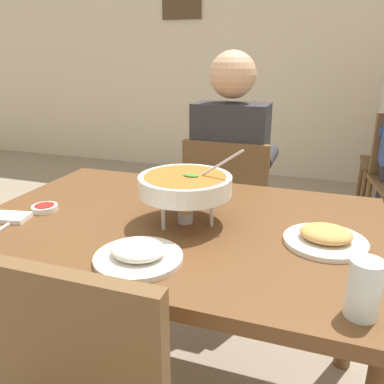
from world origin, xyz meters
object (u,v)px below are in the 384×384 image
object	(u,v)px
chair_diner_main	(229,212)
curry_bowl	(185,185)
appetizer_plate	(326,238)
sauce_dish	(45,208)
drink_glass	(363,292)
dining_table_main	(178,248)
rice_plate	(138,254)
diner_main	(231,167)

from	to	relation	value
chair_diner_main	curry_bowl	size ratio (longest dim) A/B	2.71
chair_diner_main	curry_bowl	bearing A→B (deg)	-87.56
curry_bowl	appetizer_plate	bearing A→B (deg)	-1.96
curry_bowl	chair_diner_main	bearing A→B (deg)	92.44
sauce_dish	drink_glass	size ratio (longest dim) A/B	0.69
curry_bowl	drink_glass	bearing A→B (deg)	-33.41
chair_diner_main	curry_bowl	distance (m)	0.84
dining_table_main	sauce_dish	bearing A→B (deg)	-170.82
drink_glass	appetizer_plate	bearing A→B (deg)	103.42
rice_plate	appetizer_plate	world-z (taller)	same
diner_main	curry_bowl	size ratio (longest dim) A/B	3.94
chair_diner_main	diner_main	size ratio (longest dim) A/B	0.69
dining_table_main	appetizer_plate	bearing A→B (deg)	-2.93
curry_bowl	drink_glass	world-z (taller)	curry_bowl
diner_main	curry_bowl	xyz separation A→B (m)	(0.03, -0.78, 0.15)
rice_plate	dining_table_main	bearing A→B (deg)	89.78
curry_bowl	appetizer_plate	distance (m)	0.45
appetizer_plate	sauce_dish	world-z (taller)	appetizer_plate
rice_plate	drink_glass	distance (m)	0.56
chair_diner_main	diner_main	bearing A→B (deg)	90.00
rice_plate	appetizer_plate	size ratio (longest dim) A/B	1.00
chair_diner_main	curry_bowl	world-z (taller)	curry_bowl
dining_table_main	sauce_dish	world-z (taller)	sauce_dish
dining_table_main	rice_plate	bearing A→B (deg)	-90.22
chair_diner_main	rice_plate	world-z (taller)	chair_diner_main
chair_diner_main	appetizer_plate	size ratio (longest dim) A/B	3.75
dining_table_main	curry_bowl	distance (m)	0.24
diner_main	sauce_dish	world-z (taller)	diner_main
sauce_dish	chair_diner_main	bearing A→B (deg)	59.78
curry_bowl	sauce_dish	distance (m)	0.52
dining_table_main	drink_glass	xyz separation A→B (m)	(0.55, -0.35, 0.16)
dining_table_main	drink_glass	bearing A→B (deg)	-32.54
diner_main	rice_plate	bearing A→B (deg)	-90.06
diner_main	appetizer_plate	xyz separation A→B (m)	(0.47, -0.79, 0.04)
chair_diner_main	rice_plate	distance (m)	1.06
chair_diner_main	drink_glass	size ratio (longest dim) A/B	6.92
sauce_dish	dining_table_main	bearing A→B (deg)	9.18
diner_main	appetizer_plate	bearing A→B (deg)	-59.28
curry_bowl	drink_glass	distance (m)	0.63
appetizer_plate	sauce_dish	xyz separation A→B (m)	(-0.95, -0.05, -0.01)
sauce_dish	drink_glass	xyz separation A→B (m)	(1.02, -0.27, 0.05)
curry_bowl	appetizer_plate	xyz separation A→B (m)	(0.44, -0.02, -0.11)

